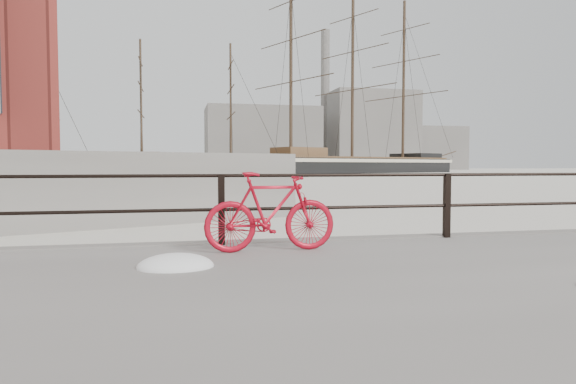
{
  "coord_description": "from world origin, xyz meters",
  "views": [
    {
      "loc": [
        -4.11,
        -7.41,
        1.48
      ],
      "look_at": [
        -2.18,
        1.5,
        1.0
      ],
      "focal_mm": 32.0,
      "sensor_mm": 36.0,
      "label": 1
    }
  ],
  "objects": [
    {
      "name": "industrial_west",
      "position": [
        20.0,
        140.0,
        9.0
      ],
      "size": [
        32.0,
        18.0,
        18.0
      ],
      "primitive_type": "cube",
      "color": "gray",
      "rests_on": "ground"
    },
    {
      "name": "schooner_left",
      "position": [
        -26.94,
        67.34,
        0.0
      ],
      "size": [
        25.87,
        15.51,
        18.39
      ],
      "primitive_type": null,
      "rotation": [
        0.0,
        0.0,
        -0.2
      ],
      "color": "beige",
      "rests_on": "ground"
    },
    {
      "name": "barque_black",
      "position": [
        28.38,
        85.22,
        0.0
      ],
      "size": [
        67.95,
        47.61,
        36.51
      ],
      "primitive_type": null,
      "rotation": [
        0.0,
        0.0,
        0.45
      ],
      "color": "black",
      "rests_on": "ground"
    },
    {
      "name": "bicycle",
      "position": [
        -2.92,
        -0.85,
        0.87
      ],
      "size": [
        1.73,
        0.32,
        1.04
      ],
      "primitive_type": "imported",
      "rotation": [
        0.0,
        0.0,
        0.03
      ],
      "color": "#B90C1F",
      "rests_on": "promenade"
    },
    {
      "name": "schooner_mid",
      "position": [
        -2.56,
        73.12,
        0.0
      ],
      "size": [
        29.72,
        12.73,
        21.25
      ],
      "primitive_type": null,
      "rotation": [
        0.0,
        0.0,
        -0.01
      ],
      "color": "white",
      "rests_on": "ground"
    },
    {
      "name": "industrial_mid",
      "position": [
        55.0,
        145.0,
        12.0
      ],
      "size": [
        26.0,
        20.0,
        24.0
      ],
      "primitive_type": "cube",
      "color": "gray",
      "rests_on": "ground"
    },
    {
      "name": "guardrail",
      "position": [
        0.0,
        -0.15,
        0.85
      ],
      "size": [
        28.0,
        0.1,
        1.0
      ],
      "primitive_type": null,
      "color": "black",
      "rests_on": "promenade"
    },
    {
      "name": "smokestack",
      "position": [
        42.0,
        150.0,
        22.0
      ],
      "size": [
        2.8,
        2.8,
        44.0
      ],
      "primitive_type": "cylinder",
      "color": "gray",
      "rests_on": "ground"
    },
    {
      "name": "ground",
      "position": [
        0.0,
        0.0,
        0.0
      ],
      "size": [
        400.0,
        400.0,
        0.0
      ],
      "primitive_type": "plane",
      "color": "white",
      "rests_on": "ground"
    },
    {
      "name": "industrial_east",
      "position": [
        78.0,
        150.0,
        7.0
      ],
      "size": [
        20.0,
        16.0,
        14.0
      ],
      "primitive_type": "cube",
      "color": "gray",
      "rests_on": "ground"
    }
  ]
}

